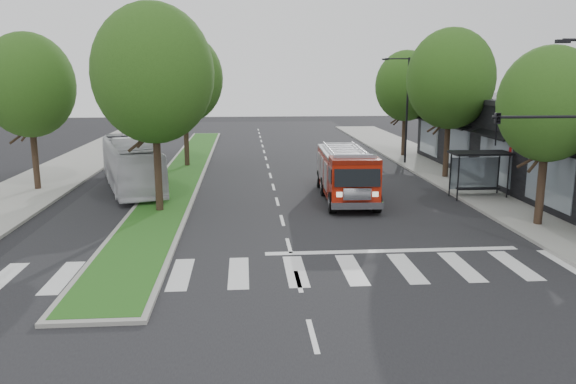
{
  "coord_description": "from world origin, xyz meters",
  "views": [
    {
      "loc": [
        -1.72,
        -21.67,
        6.82
      ],
      "look_at": [
        0.12,
        2.01,
        1.8
      ],
      "focal_mm": 35.0,
      "sensor_mm": 36.0,
      "label": 1
    }
  ],
  "objects": [
    {
      "name": "ground",
      "position": [
        0.0,
        0.0,
        0.0
      ],
      "size": [
        140.0,
        140.0,
        0.0
      ],
      "primitive_type": "plane",
      "color": "black",
      "rests_on": "ground"
    },
    {
      "name": "sidewalk_right",
      "position": [
        12.5,
        10.0,
        0.07
      ],
      "size": [
        5.0,
        80.0,
        0.15
      ],
      "primitive_type": "cube",
      "color": "gray",
      "rests_on": "ground"
    },
    {
      "name": "sidewalk_left",
      "position": [
        -14.5,
        10.0,
        0.07
      ],
      "size": [
        5.0,
        80.0,
        0.15
      ],
      "primitive_type": "cube",
      "color": "gray",
      "rests_on": "ground"
    },
    {
      "name": "median",
      "position": [
        -6.0,
        18.0,
        0.08
      ],
      "size": [
        3.0,
        50.0,
        0.15
      ],
      "color": "gray",
      "rests_on": "ground"
    },
    {
      "name": "storefront_row",
      "position": [
        17.0,
        10.0,
        2.5
      ],
      "size": [
        8.0,
        30.0,
        5.0
      ],
      "primitive_type": "cube",
      "color": "black",
      "rests_on": "ground"
    },
    {
      "name": "bus_shelter",
      "position": [
        11.2,
        8.15,
        2.04
      ],
      "size": [
        3.2,
        1.6,
        2.61
      ],
      "color": "black",
      "rests_on": "ground"
    },
    {
      "name": "tree_right_near",
      "position": [
        11.5,
        2.0,
        5.51
      ],
      "size": [
        4.4,
        4.4,
        8.05
      ],
      "color": "black",
      "rests_on": "ground"
    },
    {
      "name": "tree_right_mid",
      "position": [
        11.5,
        14.0,
        6.49
      ],
      "size": [
        5.6,
        5.6,
        9.72
      ],
      "color": "black",
      "rests_on": "ground"
    },
    {
      "name": "tree_right_far",
      "position": [
        11.5,
        24.0,
        5.84
      ],
      "size": [
        5.0,
        5.0,
        8.73
      ],
      "color": "black",
      "rests_on": "ground"
    },
    {
      "name": "tree_median_near",
      "position": [
        -6.0,
        6.0,
        6.81
      ],
      "size": [
        5.8,
        5.8,
        10.16
      ],
      "color": "black",
      "rests_on": "ground"
    },
    {
      "name": "tree_median_far",
      "position": [
        -6.0,
        20.0,
        6.49
      ],
      "size": [
        5.6,
        5.6,
        9.72
      ],
      "color": "black",
      "rests_on": "ground"
    },
    {
      "name": "tree_left_mid",
      "position": [
        -14.0,
        12.0,
        6.16
      ],
      "size": [
        5.2,
        5.2,
        9.16
      ],
      "color": "black",
      "rests_on": "ground"
    },
    {
      "name": "streetlight_right_far",
      "position": [
        10.35,
        20.0,
        4.48
      ],
      "size": [
        2.11,
        0.2,
        8.0
      ],
      "color": "black",
      "rests_on": "ground"
    },
    {
      "name": "fire_engine",
      "position": [
        3.83,
        8.43,
        1.39
      ],
      "size": [
        2.87,
        8.47,
        2.9
      ],
      "rotation": [
        0.0,
        0.0,
        -0.04
      ],
      "color": "#650F05",
      "rests_on": "ground"
    },
    {
      "name": "city_bus",
      "position": [
        -8.51,
        12.17,
        1.5
      ],
      "size": [
        5.62,
        11.03,
        3.0
      ],
      "primitive_type": "imported",
      "rotation": [
        0.0,
        0.0,
        0.3
      ],
      "color": "silver",
      "rests_on": "ground"
    }
  ]
}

